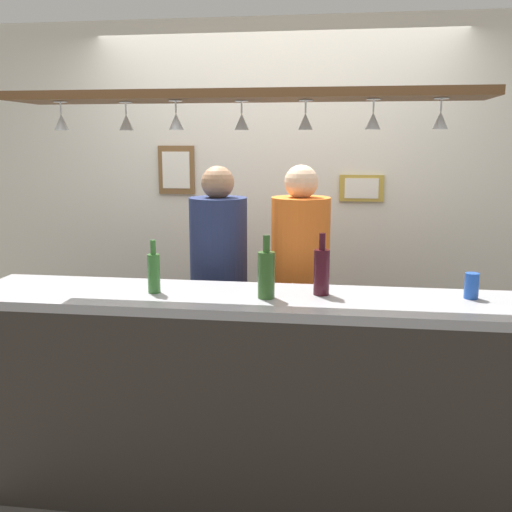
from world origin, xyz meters
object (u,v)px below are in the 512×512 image
Objects in this scene: bottle_wine_dark_red at (322,271)px; picture_frame_lower_pair at (362,188)px; picture_frame_caricature at (176,170)px; person_left_navy_shirt at (219,276)px; drink_can at (472,286)px; bottle_champagne_green at (266,273)px; person_right_orange_shirt at (300,278)px; bottle_beer_green_import at (154,272)px.

picture_frame_lower_pair is (0.22, 1.34, 0.29)m from bottle_wine_dark_red.
picture_frame_caricature is at bearing 180.00° from picture_frame_lower_pair.
person_left_navy_shirt reaches higher than picture_frame_lower_pair.
drink_can is 0.36× the size of picture_frame_caricature.
person_left_navy_shirt is 0.81m from bottle_champagne_green.
person_right_orange_shirt reaches higher than bottle_champagne_green.
bottle_wine_dark_red is at bearing 21.50° from bottle_champagne_green.
picture_frame_caricature is at bearing 100.95° from bottle_beer_green_import.
bottle_wine_dark_red is at bearing 5.45° from bottle_beer_green_import.
picture_frame_lower_pair is (0.85, 0.74, 0.48)m from person_left_navy_shirt.
picture_frame_caricature is (-1.08, 1.34, 0.41)m from bottle_wine_dark_red.
bottle_beer_green_import is (-0.18, -0.67, 0.17)m from person_left_navy_shirt.
picture_frame_lower_pair is 1.31m from picture_frame_caricature.
person_right_orange_shirt is 4.84× the size of picture_frame_caricature.
drink_can is at bearing 3.99° from bottle_beer_green_import.
bottle_beer_green_import is at bearing -125.93° from picture_frame_lower_pair.
person_left_navy_shirt is at bearing 136.47° from bottle_wine_dark_red.
picture_frame_lower_pair reaches higher than bottle_beer_green_import.
person_right_orange_shirt reaches higher than bottle_beer_green_import.
person_left_navy_shirt is at bearing 74.97° from bottle_beer_green_import.
person_left_navy_shirt is 1.05m from picture_frame_caricature.
drink_can is at bearing 7.66° from bottle_champagne_green.
picture_frame_caricature is (-0.83, 1.44, 0.41)m from bottle_champagne_green.
bottle_champagne_green is 0.27m from bottle_wine_dark_red.
person_right_orange_shirt is 5.49× the size of picture_frame_lower_pair.
bottle_wine_dark_red reaches higher than bottle_beer_green_import.
bottle_champagne_green is at bearing -61.83° from person_left_navy_shirt.
picture_frame_lower_pair is at bearing 64.03° from person_right_orange_shirt.
drink_can is (0.84, -0.57, 0.12)m from person_right_orange_shirt.
person_right_orange_shirt is 0.73m from bottle_champagne_green.
picture_frame_caricature reaches higher than person_left_navy_shirt.
person_right_orange_shirt is at bearing 45.36° from bottle_beer_green_import.
person_left_navy_shirt is 5.46× the size of bottle_wine_dark_red.
bottle_wine_dark_red is (0.25, 0.10, -0.00)m from bottle_champagne_green.
picture_frame_lower_pair is (0.36, 0.74, 0.47)m from person_right_orange_shirt.
bottle_beer_green_import is 0.81m from bottle_wine_dark_red.
bottle_champagne_green is 0.88× the size of picture_frame_caricature.
person_right_orange_shirt is 0.64m from bottle_wine_dark_red.
bottle_champagne_green is at bearing -158.50° from bottle_wine_dark_red.
picture_frame_caricature is at bearing 119.88° from bottle_champagne_green.
bottle_champagne_green is at bearing -99.07° from person_right_orange_shirt.
person_left_navy_shirt is 4.82× the size of picture_frame_caricature.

